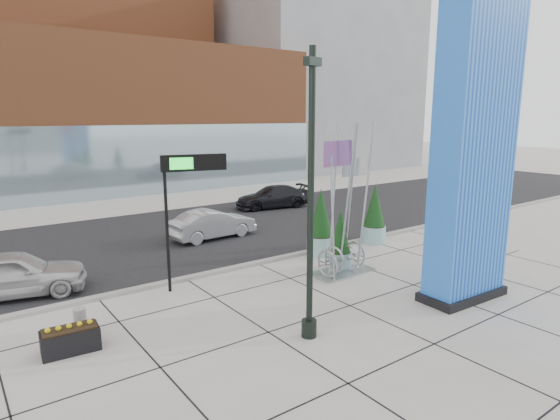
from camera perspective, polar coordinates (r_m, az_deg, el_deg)
ground at (r=14.64m, az=2.86°, el=-11.24°), size 160.00×160.00×0.00m
street_asphalt at (r=22.88m, az=-13.12°, el=-3.12°), size 80.00×12.00×0.02m
curb_edge at (r=17.70m, az=-5.37°, el=-6.99°), size 80.00×0.30×0.12m
tower_podium at (r=38.66m, az=-22.27°, el=10.39°), size 34.00×10.00×11.00m
tower_glass_front at (r=34.18m, az=-19.90°, el=5.48°), size 34.00×0.60×5.00m
building_grey_parking at (r=54.84m, az=3.05°, el=14.92°), size 20.00×18.00×18.00m
blue_pylon at (r=15.10m, az=22.55°, el=6.85°), size 2.95×1.42×9.64m
lamp_post at (r=11.61m, az=3.72°, el=-1.93°), size 0.48×0.40×7.23m
public_art_sculpture at (r=17.02m, az=7.66°, el=-2.98°), size 2.44×1.29×5.46m
concrete_bollard at (r=13.79m, az=-23.20°, el=-12.23°), size 0.33×0.33×0.64m
overhead_street_sign at (r=15.32m, az=-11.28°, el=4.35°), size 2.07×0.68×4.43m
round_planter_east at (r=21.41m, az=11.42°, el=-0.60°), size 1.07×1.07×2.67m
round_planter_mid at (r=17.58m, az=7.33°, el=-3.74°), size 0.90×0.90×2.25m
round_planter_west at (r=19.20m, az=4.96°, el=-1.64°), size 1.11×1.11×2.77m
box_planter_north at (r=12.80m, az=-24.20°, el=-14.11°), size 1.37×0.77×0.72m
car_white_west at (r=17.05m, az=-29.83°, el=-6.84°), size 4.62×2.78×1.47m
car_silver_mid at (r=21.99m, az=-8.22°, el=-1.73°), size 4.19×1.71×1.35m
car_dark_east at (r=29.04m, az=-0.92°, el=1.59°), size 4.95×2.76×1.36m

